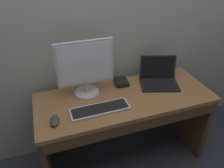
{
  "coord_description": "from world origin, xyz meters",
  "views": [
    {
      "loc": [
        -0.57,
        -1.32,
        1.75
      ],
      "look_at": [
        -0.11,
        0.0,
        0.86
      ],
      "focal_mm": 35.1,
      "sensor_mm": 36.0,
      "label": 1
    }
  ],
  "objects_px": {
    "external_monitor": "(85,67)",
    "wired_keyboard": "(100,109)",
    "external_drive_box": "(121,82)",
    "laptop_black": "(159,79)",
    "computer_mouse": "(54,120)"
  },
  "relations": [
    {
      "from": "computer_mouse",
      "to": "external_drive_box",
      "type": "relative_size",
      "value": 0.88
    },
    {
      "from": "external_monitor",
      "to": "computer_mouse",
      "type": "height_order",
      "value": "external_monitor"
    },
    {
      "from": "external_monitor",
      "to": "external_drive_box",
      "type": "xyz_separation_m",
      "value": [
        0.32,
        0.05,
        -0.23
      ]
    },
    {
      "from": "external_monitor",
      "to": "wired_keyboard",
      "type": "xyz_separation_m",
      "value": [
        0.04,
        -0.24,
        -0.24
      ]
    },
    {
      "from": "laptop_black",
      "to": "wired_keyboard",
      "type": "distance_m",
      "value": 0.62
    },
    {
      "from": "external_monitor",
      "to": "external_drive_box",
      "type": "bearing_deg",
      "value": 9.06
    },
    {
      "from": "computer_mouse",
      "to": "external_monitor",
      "type": "bearing_deg",
      "value": 50.01
    },
    {
      "from": "laptop_black",
      "to": "external_monitor",
      "type": "distance_m",
      "value": 0.66
    },
    {
      "from": "external_monitor",
      "to": "wired_keyboard",
      "type": "distance_m",
      "value": 0.34
    },
    {
      "from": "laptop_black",
      "to": "computer_mouse",
      "type": "bearing_deg",
      "value": -166.7
    },
    {
      "from": "external_monitor",
      "to": "computer_mouse",
      "type": "xyz_separation_m",
      "value": [
        -0.29,
        -0.27,
        -0.23
      ]
    },
    {
      "from": "computer_mouse",
      "to": "external_drive_box",
      "type": "distance_m",
      "value": 0.69
    },
    {
      "from": "wired_keyboard",
      "to": "computer_mouse",
      "type": "relative_size",
      "value": 3.81
    },
    {
      "from": "laptop_black",
      "to": "external_drive_box",
      "type": "relative_size",
      "value": 2.86
    },
    {
      "from": "laptop_black",
      "to": "external_drive_box",
      "type": "xyz_separation_m",
      "value": [
        -0.31,
        0.1,
        -0.03
      ]
    }
  ]
}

